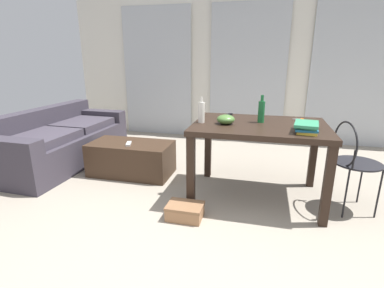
{
  "coord_description": "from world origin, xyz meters",
  "views": [
    {
      "loc": [
        0.31,
        -1.45,
        1.38
      ],
      "look_at": [
        -0.47,
        1.65,
        0.42
      ],
      "focal_mm": 27.16,
      "sensor_mm": 36.0,
      "label": 1
    }
  ],
  "objects": [
    {
      "name": "bottle_far",
      "position": [
        -0.28,
        1.27,
        0.87
      ],
      "size": [
        0.06,
        0.06,
        0.25
      ],
      "color": "beige",
      "rests_on": "craft_table"
    },
    {
      "name": "ground_plane",
      "position": [
        0.0,
        1.43,
        0.0
      ],
      "size": [
        8.79,
        8.79,
        0.0
      ],
      "primitive_type": "plane",
      "color": "gray"
    },
    {
      "name": "shoebox",
      "position": [
        -0.31,
        0.76,
        0.07
      ],
      "size": [
        0.32,
        0.23,
        0.13
      ],
      "color": "#996B47",
      "rests_on": "ground"
    },
    {
      "name": "bottle_near",
      "position": [
        0.28,
        1.41,
        0.87
      ],
      "size": [
        0.06,
        0.06,
        0.27
      ],
      "color": "#195B2D",
      "rests_on": "craft_table"
    },
    {
      "name": "wall_back",
      "position": [
        0.0,
        3.66,
        1.23
      ],
      "size": [
        6.22,
        0.1,
        2.46
      ],
      "primitive_type": "cube",
      "color": "silver",
      "rests_on": "ground"
    },
    {
      "name": "couch",
      "position": [
        -2.32,
        1.75,
        0.29
      ],
      "size": [
        0.91,
        1.96,
        0.72
      ],
      "color": "#38333D",
      "rests_on": "ground"
    },
    {
      "name": "book_stack",
      "position": [
        0.67,
        1.12,
        0.81
      ],
      "size": [
        0.23,
        0.31,
        0.08
      ],
      "color": "gold",
      "rests_on": "craft_table"
    },
    {
      "name": "wire_chair",
      "position": [
        1.09,
        1.27,
        0.53
      ],
      "size": [
        0.41,
        0.44,
        0.85
      ],
      "color": "black",
      "rests_on": "ground"
    },
    {
      "name": "scissors",
      "position": [
        0.67,
        1.67,
        0.77
      ],
      "size": [
        0.12,
        0.1,
        0.0
      ],
      "color": "#9EA0A5",
      "rests_on": "craft_table"
    },
    {
      "name": "tv_remote_on_table",
      "position": [
        -0.06,
        1.64,
        0.77
      ],
      "size": [
        0.08,
        0.18,
        0.02
      ],
      "primitive_type": "cube",
      "rotation": [
        0.0,
        0.0,
        -0.21
      ],
      "color": "black",
      "rests_on": "craft_table"
    },
    {
      "name": "bowl",
      "position": [
        -0.04,
        1.26,
        0.81
      ],
      "size": [
        0.17,
        0.17,
        0.09
      ],
      "primitive_type": "ellipsoid",
      "color": "#477033",
      "rests_on": "craft_table"
    },
    {
      "name": "coffee_table",
      "position": [
        -1.21,
        1.6,
        0.2
      ],
      "size": [
        0.98,
        0.51,
        0.39
      ],
      "color": "#382619",
      "rests_on": "ground"
    },
    {
      "name": "tv_remote_primary",
      "position": [
        -1.2,
        1.53,
        0.4
      ],
      "size": [
        0.1,
        0.16,
        0.02
      ],
      "primitive_type": "cube",
      "rotation": [
        0.0,
        0.0,
        0.33
      ],
      "color": "#B7B7B2",
      "rests_on": "coffee_table"
    },
    {
      "name": "craft_table",
      "position": [
        0.28,
        1.35,
        0.66
      ],
      "size": [
        1.26,
        0.92,
        0.76
      ],
      "color": "black",
      "rests_on": "ground"
    },
    {
      "name": "curtains",
      "position": [
        0.0,
        3.58,
        1.11
      ],
      "size": [
        4.42,
        0.03,
        2.22
      ],
      "color": "#B2B7BC",
      "rests_on": "ground"
    }
  ]
}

